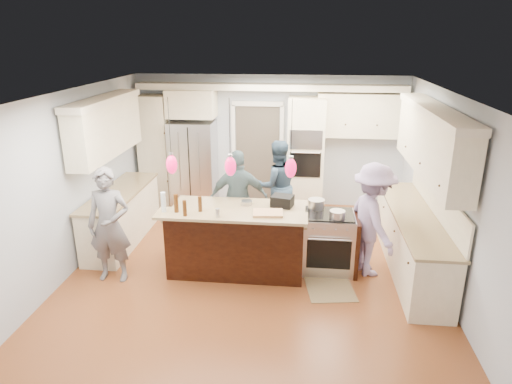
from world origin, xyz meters
TOP-DOWN VIEW (x-y plane):
  - ground_plane at (0.00, 0.00)m, footprint 6.00×6.00m
  - room_shell at (0.00, 0.00)m, footprint 5.54×6.04m
  - refrigerator at (-1.55, 2.64)m, footprint 0.90×0.70m
  - oven_column at (0.75, 2.67)m, footprint 0.72×0.69m
  - back_upper_cabinets at (-0.75, 2.76)m, footprint 5.30×0.61m
  - right_counter_run at (2.44, 0.30)m, footprint 0.64×3.10m
  - left_cabinets at (-2.44, 0.80)m, footprint 0.64×2.30m
  - kitchen_island at (-0.25, 0.07)m, footprint 2.10×1.46m
  - island_range at (1.16, 0.15)m, footprint 0.82×0.71m
  - pendant_lights at (-0.25, -0.51)m, footprint 1.75×0.15m
  - person_bar_end at (-2.03, -0.50)m, footprint 0.63×0.42m
  - person_far_left at (0.25, 1.60)m, footprint 0.99×0.88m
  - person_far_right at (-0.34, 0.85)m, footprint 1.02×0.52m
  - person_range_side at (1.76, 0.10)m, footprint 0.96×1.26m
  - floor_rug at (1.14, -0.36)m, footprint 0.79×1.05m
  - water_bottle at (-1.20, -0.53)m, footprint 0.08×0.08m
  - beer_bottle_a at (-1.02, -0.53)m, footprint 0.07×0.07m
  - beer_bottle_b at (-0.86, -0.65)m, footprint 0.07×0.07m
  - beer_bottle_c at (-0.70, -0.46)m, footprint 0.07×0.07m
  - drink_can at (-0.41, -0.64)m, footprint 0.08×0.08m
  - cutting_board at (0.25, -0.47)m, footprint 0.43×0.32m
  - pot_large at (0.93, 0.34)m, footprint 0.25×0.25m
  - pot_small at (1.23, -0.02)m, footprint 0.23×0.23m

SIDE VIEW (x-z plane):
  - ground_plane at x=0.00m, z-range 0.00..0.00m
  - floor_rug at x=1.14m, z-range 0.00..0.01m
  - island_range at x=1.16m, z-range 0.00..0.92m
  - kitchen_island at x=-0.25m, z-range -0.07..1.05m
  - person_far_right at x=-0.34m, z-range 0.00..1.68m
  - person_far_left at x=0.25m, z-range 0.00..1.69m
  - person_bar_end at x=-2.03m, z-range 0.00..1.72m
  - person_range_side at x=1.76m, z-range 0.00..1.73m
  - refrigerator at x=-1.55m, z-range 0.00..1.80m
  - pot_small at x=1.23m, z-range 0.92..1.03m
  - pot_large at x=0.93m, z-range 0.92..1.07m
  - right_counter_run at x=2.44m, z-range -0.20..2.31m
  - left_cabinets at x=-2.44m, z-range -0.20..2.31m
  - cutting_board at x=0.25m, z-range 1.12..1.15m
  - oven_column at x=0.75m, z-range 0.00..2.30m
  - drink_can at x=-0.41m, z-range 1.12..1.24m
  - beer_bottle_b at x=-0.86m, z-range 1.12..1.34m
  - beer_bottle_c at x=-0.70m, z-range 1.12..1.34m
  - beer_bottle_a at x=-1.02m, z-range 1.12..1.38m
  - water_bottle at x=-1.20m, z-range 1.12..1.40m
  - back_upper_cabinets at x=-0.75m, z-range 0.40..2.94m
  - pendant_lights at x=-0.25m, z-range 1.29..2.32m
  - room_shell at x=0.00m, z-range 0.46..3.18m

